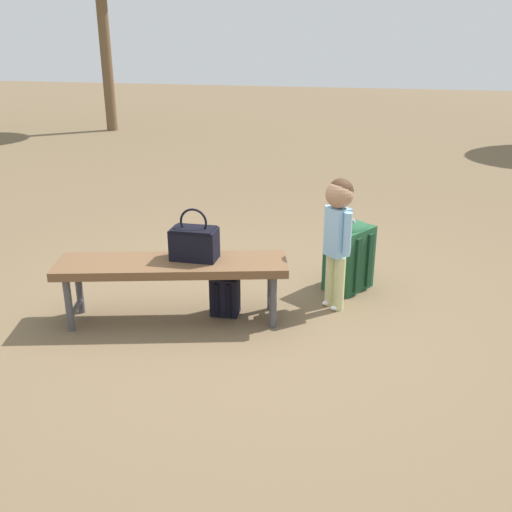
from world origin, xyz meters
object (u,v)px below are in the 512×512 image
(park_bench, at_px, (172,269))
(child_standing, at_px, (338,224))
(handbag, at_px, (194,242))
(backpack_large, at_px, (349,254))
(backpack_small, at_px, (225,293))

(park_bench, height_order, child_standing, child_standing)
(handbag, bearing_deg, park_bench, -149.20)
(handbag, xyz_separation_m, child_standing, (0.95, 0.40, 0.08))
(child_standing, distance_m, backpack_large, 0.53)
(park_bench, height_order, handbag, handbag)
(child_standing, height_order, backpack_large, child_standing)
(handbag, relative_size, backpack_small, 1.10)
(child_standing, bearing_deg, handbag, -157.37)
(backpack_large, bearing_deg, handbag, -142.78)
(park_bench, distance_m, child_standing, 1.22)
(park_bench, distance_m, handbag, 0.25)
(handbag, xyz_separation_m, backpack_large, (1.01, 0.77, -0.28))
(handbag, xyz_separation_m, backpack_small, (0.19, 0.09, -0.41))
(handbag, distance_m, backpack_large, 1.30)
(backpack_large, xyz_separation_m, backpack_small, (-0.83, -0.68, -0.13))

